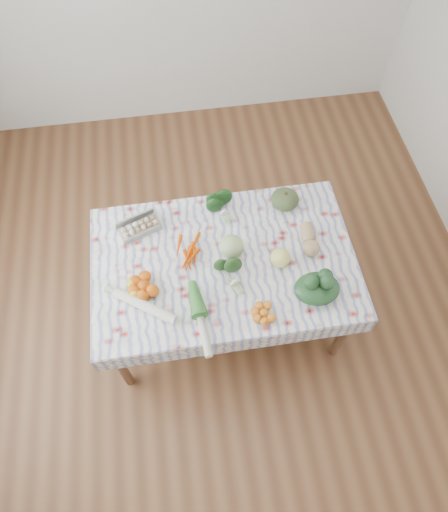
{
  "coord_description": "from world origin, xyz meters",
  "views": [
    {
      "loc": [
        -0.22,
        -1.43,
        3.23
      ],
      "look_at": [
        0.0,
        0.0,
        0.82
      ],
      "focal_mm": 32.0,
      "sensor_mm": 36.0,
      "label": 1
    }
  ],
  "objects_px": {
    "dining_table": "(224,267)",
    "grapefruit": "(280,258)",
    "kabocha_squash": "(285,199)",
    "egg_carton": "(140,229)",
    "butternut_squash": "(309,239)",
    "cabbage": "(231,247)"
  },
  "relations": [
    {
      "from": "dining_table",
      "to": "butternut_squash",
      "type": "xyz_separation_m",
      "value": [
        0.55,
        0.05,
        0.14
      ]
    },
    {
      "from": "kabocha_squash",
      "to": "egg_carton",
      "type": "bearing_deg",
      "value": -175.64
    },
    {
      "from": "kabocha_squash",
      "to": "butternut_squash",
      "type": "bearing_deg",
      "value": -75.29
    },
    {
      "from": "kabocha_squash",
      "to": "butternut_squash",
      "type": "xyz_separation_m",
      "value": [
        0.09,
        -0.33,
        -0.01
      ]
    },
    {
      "from": "egg_carton",
      "to": "butternut_squash",
      "type": "xyz_separation_m",
      "value": [
        1.06,
        -0.25,
        0.02
      ]
    },
    {
      "from": "dining_table",
      "to": "grapefruit",
      "type": "bearing_deg",
      "value": -11.25
    },
    {
      "from": "kabocha_squash",
      "to": "butternut_squash",
      "type": "height_order",
      "value": "kabocha_squash"
    },
    {
      "from": "grapefruit",
      "to": "dining_table",
      "type": "bearing_deg",
      "value": 168.75
    },
    {
      "from": "kabocha_squash",
      "to": "butternut_squash",
      "type": "relative_size",
      "value": 0.81
    },
    {
      "from": "egg_carton",
      "to": "butternut_squash",
      "type": "distance_m",
      "value": 1.09
    },
    {
      "from": "kabocha_squash",
      "to": "grapefruit",
      "type": "bearing_deg",
      "value": -106.0
    },
    {
      "from": "butternut_squash",
      "to": "egg_carton",
      "type": "bearing_deg",
      "value": 171.14
    },
    {
      "from": "dining_table",
      "to": "egg_carton",
      "type": "xyz_separation_m",
      "value": [
        -0.5,
        0.3,
        0.12
      ]
    },
    {
      "from": "egg_carton",
      "to": "cabbage",
      "type": "relative_size",
      "value": 1.72
    },
    {
      "from": "egg_carton",
      "to": "grapefruit",
      "type": "height_order",
      "value": "grapefruit"
    },
    {
      "from": "dining_table",
      "to": "butternut_squash",
      "type": "relative_size",
      "value": 7.0
    },
    {
      "from": "butternut_squash",
      "to": "cabbage",
      "type": "bearing_deg",
      "value": -175.75
    },
    {
      "from": "dining_table",
      "to": "butternut_squash",
      "type": "height_order",
      "value": "butternut_squash"
    },
    {
      "from": "dining_table",
      "to": "grapefruit",
      "type": "distance_m",
      "value": 0.38
    },
    {
      "from": "egg_carton",
      "to": "kabocha_squash",
      "type": "bearing_deg",
      "value": -15.79
    },
    {
      "from": "kabocha_squash",
      "to": "grapefruit",
      "type": "relative_size",
      "value": 1.5
    },
    {
      "from": "butternut_squash",
      "to": "grapefruit",
      "type": "xyz_separation_m",
      "value": [
        -0.21,
        -0.11,
        0.01
      ]
    }
  ]
}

